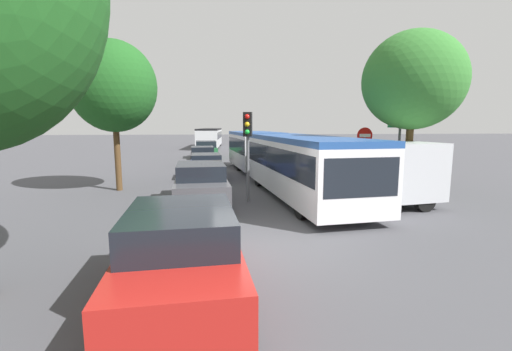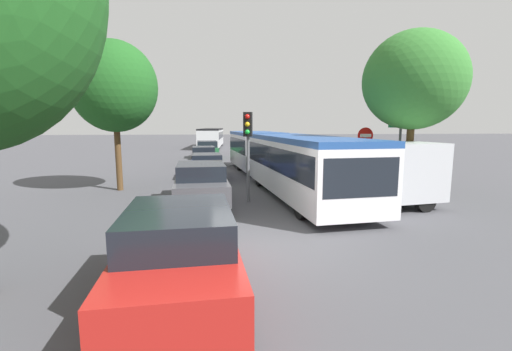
{
  "view_description": "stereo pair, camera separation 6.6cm",
  "coord_description": "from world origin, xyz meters",
  "views": [
    {
      "loc": [
        -1.14,
        -7.89,
        2.92
      ],
      "look_at": [
        0.2,
        3.69,
        1.2
      ],
      "focal_mm": 24.0,
      "sensor_mm": 36.0,
      "label": 1
    },
    {
      "loc": [
        -1.08,
        -7.89,
        2.92
      ],
      "look_at": [
        0.2,
        3.69,
        1.2
      ],
      "focal_mm": 24.0,
      "sensor_mm": 36.0,
      "label": 2
    }
  ],
  "objects": [
    {
      "name": "tree_left_mid",
      "position": [
        -5.53,
        7.94,
        4.57
      ],
      "size": [
        3.68,
        3.68,
        6.55
      ],
      "color": "#51381E",
      "rests_on": "ground"
    },
    {
      "name": "queued_car_graphite",
      "position": [
        -1.74,
        4.86,
        0.77
      ],
      "size": [
        2.12,
        4.49,
        1.52
      ],
      "rotation": [
        0.0,
        0.0,
        1.63
      ],
      "color": "#47474C",
      "rests_on": "ground"
    },
    {
      "name": "queued_car_black",
      "position": [
        -2.15,
        17.15,
        0.7
      ],
      "size": [
        1.93,
        4.09,
        1.39
      ],
      "rotation": [
        0.0,
        0.0,
        1.63
      ],
      "color": "black",
      "rests_on": "ground"
    },
    {
      "name": "traffic_light",
      "position": [
        0.03,
        4.94,
        2.5
      ],
      "size": [
        0.37,
        0.39,
        3.4
      ],
      "rotation": [
        0.0,
        0.0,
        -1.82
      ],
      "color": "#56595E",
      "rests_on": "ground"
    },
    {
      "name": "articulated_bus",
      "position": [
        1.89,
        9.03,
        1.43
      ],
      "size": [
        4.19,
        16.91,
        2.49
      ],
      "rotation": [
        0.0,
        0.0,
        -1.47
      ],
      "color": "silver",
      "rests_on": "ground"
    },
    {
      "name": "ground_plane",
      "position": [
        0.0,
        0.0,
        0.0
      ],
      "size": [
        200.0,
        200.0,
        0.0
      ],
      "primitive_type": "plane",
      "color": "#47474C"
    },
    {
      "name": "white_van",
      "position": [
        4.33,
        3.36,
        1.24
      ],
      "size": [
        5.23,
        2.66,
        2.31
      ],
      "rotation": [
        0.0,
        0.0,
        3.29
      ],
      "color": "#B7BABF",
      "rests_on": "ground"
    },
    {
      "name": "tree_right_near",
      "position": [
        6.35,
        4.75,
        4.49
      ],
      "size": [
        3.78,
        3.78,
        6.43
      ],
      "color": "#51381E",
      "rests_on": "ground"
    },
    {
      "name": "city_bus_rear",
      "position": [
        -1.95,
        37.43,
        1.43
      ],
      "size": [
        3.23,
        11.64,
        2.48
      ],
      "rotation": [
        0.0,
        0.0,
        1.51
      ],
      "color": "silver",
      "rests_on": "ground"
    },
    {
      "name": "no_entry_sign",
      "position": [
        5.34,
        6.56,
        1.88
      ],
      "size": [
        0.7,
        0.08,
        2.82
      ],
      "rotation": [
        0.0,
        0.0,
        -1.57
      ],
      "color": "#56595E",
      "rests_on": "ground"
    },
    {
      "name": "queued_car_navy",
      "position": [
        -1.71,
        10.87,
        0.7
      ],
      "size": [
        1.92,
        4.05,
        1.37
      ],
      "rotation": [
        0.0,
        0.0,
        1.63
      ],
      "color": "navy",
      "rests_on": "ground"
    },
    {
      "name": "direction_sign_post",
      "position": [
        6.2,
        5.2,
        2.55
      ],
      "size": [
        0.37,
        1.38,
        3.6
      ],
      "rotation": [
        0.0,
        0.0,
        3.36
      ],
      "color": "#56595E",
      "rests_on": "ground"
    },
    {
      "name": "queued_car_green",
      "position": [
        -2.07,
        22.97,
        0.77
      ],
      "size": [
        2.13,
        4.49,
        1.53
      ],
      "rotation": [
        0.0,
        0.0,
        1.63
      ],
      "color": "#236638",
      "rests_on": "ground"
    },
    {
      "name": "queued_car_red",
      "position": [
        -1.77,
        -2.14,
        0.78
      ],
      "size": [
        2.15,
        4.54,
        1.54
      ],
      "rotation": [
        0.0,
        0.0,
        1.63
      ],
      "color": "#B21E19",
      "rests_on": "ground"
    }
  ]
}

